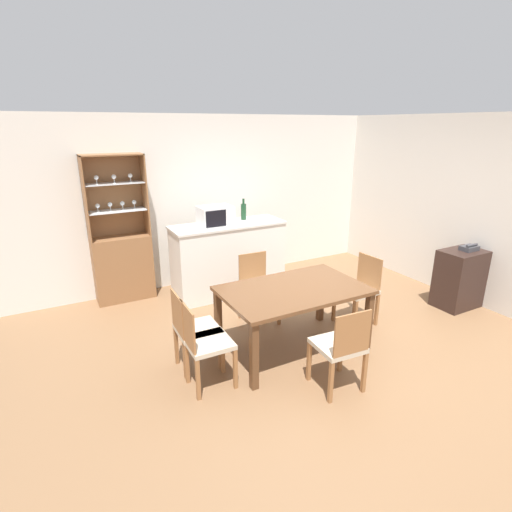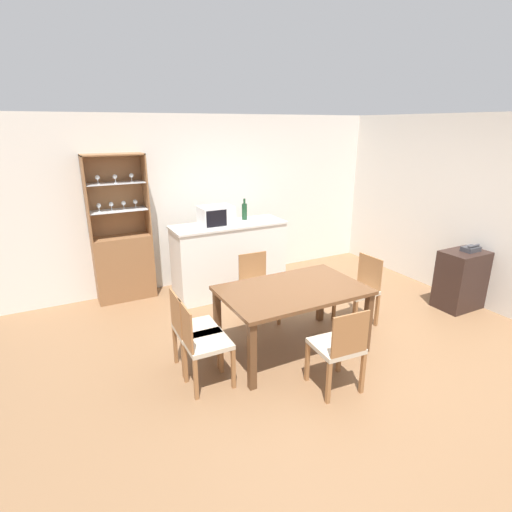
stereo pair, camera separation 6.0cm
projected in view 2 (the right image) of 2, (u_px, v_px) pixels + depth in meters
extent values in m
plane|color=brown|center=(325.00, 346.00, 4.54)|extent=(18.00, 18.00, 0.00)
cube|color=silver|center=(229.00, 199.00, 6.35)|extent=(6.80, 0.06, 2.55)
cube|color=silver|center=(467.00, 210.00, 5.53)|extent=(0.06, 4.60, 2.55)
cube|color=silver|center=(229.00, 260.00, 5.85)|extent=(1.61, 0.55, 1.02)
cube|color=beige|center=(229.00, 225.00, 5.69)|extent=(1.64, 0.58, 0.03)
cube|color=brown|center=(125.00, 268.00, 5.68)|extent=(0.79, 0.33, 0.92)
cube|color=brown|center=(115.00, 195.00, 5.49)|extent=(0.79, 0.02, 1.12)
cube|color=brown|center=(86.00, 199.00, 5.19)|extent=(0.02, 0.33, 1.12)
cube|color=brown|center=(146.00, 194.00, 5.53)|extent=(0.02, 0.33, 1.12)
cube|color=brown|center=(112.00, 154.00, 5.18)|extent=(0.79, 0.33, 0.02)
cube|color=white|center=(118.00, 210.00, 5.42)|extent=(0.75, 0.29, 0.01)
cube|color=white|center=(115.00, 183.00, 5.30)|extent=(0.75, 0.29, 0.01)
cylinder|color=white|center=(99.00, 212.00, 5.30)|extent=(0.04, 0.04, 0.01)
cylinder|color=white|center=(99.00, 209.00, 5.29)|extent=(0.01, 0.01, 0.06)
sphere|color=white|center=(99.00, 205.00, 5.28)|extent=(0.06, 0.06, 0.06)
cylinder|color=white|center=(98.00, 184.00, 5.19)|extent=(0.04, 0.04, 0.01)
cylinder|color=white|center=(98.00, 181.00, 5.18)|extent=(0.01, 0.01, 0.06)
sphere|color=white|center=(97.00, 177.00, 5.17)|extent=(0.06, 0.06, 0.06)
cylinder|color=white|center=(112.00, 210.00, 5.39)|extent=(0.04, 0.04, 0.01)
cylinder|color=white|center=(112.00, 208.00, 5.38)|extent=(0.01, 0.01, 0.06)
sphere|color=white|center=(111.00, 204.00, 5.37)|extent=(0.06, 0.06, 0.06)
cylinder|color=white|center=(116.00, 183.00, 5.27)|extent=(0.04, 0.04, 0.01)
cylinder|color=white|center=(115.00, 180.00, 5.26)|extent=(0.01, 0.01, 0.06)
sphere|color=white|center=(115.00, 176.00, 5.25)|extent=(0.06, 0.06, 0.06)
cylinder|color=white|center=(124.00, 209.00, 5.47)|extent=(0.04, 0.04, 0.01)
cylinder|color=white|center=(124.00, 207.00, 5.46)|extent=(0.01, 0.01, 0.06)
sphere|color=white|center=(123.00, 203.00, 5.44)|extent=(0.06, 0.06, 0.06)
cylinder|color=white|center=(132.00, 181.00, 5.39)|extent=(0.04, 0.04, 0.01)
cylinder|color=white|center=(132.00, 179.00, 5.38)|extent=(0.01, 0.01, 0.06)
sphere|color=white|center=(131.00, 175.00, 5.36)|extent=(0.06, 0.06, 0.06)
cylinder|color=white|center=(136.00, 208.00, 5.55)|extent=(0.04, 0.04, 0.01)
cylinder|color=white|center=(136.00, 205.00, 5.54)|extent=(0.01, 0.01, 0.06)
sphere|color=white|center=(135.00, 202.00, 5.53)|extent=(0.06, 0.06, 0.06)
cube|color=brown|center=(293.00, 290.00, 4.27)|extent=(1.53, 0.97, 0.04)
cube|color=brown|center=(252.00, 356.00, 3.71)|extent=(0.07, 0.07, 0.70)
cube|color=brown|center=(367.00, 323.00, 4.34)|extent=(0.07, 0.07, 0.70)
cube|color=brown|center=(217.00, 319.00, 4.43)|extent=(0.07, 0.07, 0.70)
cube|color=brown|center=(321.00, 295.00, 5.05)|extent=(0.07, 0.07, 0.70)
cube|color=#C1B299|center=(207.00, 342.00, 3.77)|extent=(0.42, 0.42, 0.05)
cube|color=#936038|center=(186.00, 326.00, 3.62)|extent=(0.02, 0.38, 0.40)
cube|color=#936038|center=(219.00, 350.00, 4.08)|extent=(0.04, 0.04, 0.42)
cube|color=#936038|center=(233.00, 369.00, 3.77)|extent=(0.04, 0.04, 0.42)
cube|color=#936038|center=(184.00, 359.00, 3.92)|extent=(0.04, 0.04, 0.42)
cube|color=#936038|center=(196.00, 379.00, 3.61)|extent=(0.04, 0.04, 0.42)
cube|color=#C1B299|center=(197.00, 329.00, 4.01)|extent=(0.42, 0.42, 0.05)
cube|color=#936038|center=(176.00, 313.00, 3.86)|extent=(0.03, 0.38, 0.40)
cube|color=#936038|center=(209.00, 337.00, 4.32)|extent=(0.04, 0.04, 0.42)
cube|color=#936038|center=(221.00, 354.00, 4.01)|extent=(0.04, 0.04, 0.42)
cube|color=#936038|center=(175.00, 345.00, 4.17)|extent=(0.04, 0.04, 0.42)
cube|color=#936038|center=(185.00, 363.00, 3.85)|extent=(0.04, 0.04, 0.42)
cube|color=#C1B299|center=(336.00, 346.00, 3.71)|extent=(0.44, 0.44, 0.05)
cube|color=#936038|center=(350.00, 334.00, 3.47)|extent=(0.38, 0.05, 0.40)
cube|color=#936038|center=(307.00, 361.00, 3.88)|extent=(0.04, 0.04, 0.42)
cube|color=#936038|center=(339.00, 353.00, 4.02)|extent=(0.04, 0.04, 0.42)
cube|color=#936038|center=(329.00, 383.00, 3.56)|extent=(0.04, 0.04, 0.42)
cube|color=#936038|center=(362.00, 373.00, 3.70)|extent=(0.04, 0.04, 0.42)
cube|color=#C1B299|center=(357.00, 291.00, 4.93)|extent=(0.43, 0.43, 0.05)
cube|color=#936038|center=(370.00, 271.00, 4.96)|extent=(0.04, 0.38, 0.40)
cube|color=#936038|center=(355.00, 317.00, 4.76)|extent=(0.04, 0.04, 0.42)
cube|color=#936038|center=(334.00, 306.00, 5.07)|extent=(0.04, 0.04, 0.42)
cube|color=#936038|center=(377.00, 310.00, 4.94)|extent=(0.04, 0.04, 0.42)
cube|color=#936038|center=(356.00, 300.00, 5.25)|extent=(0.04, 0.04, 0.42)
cube|color=#C1B299|center=(259.00, 289.00, 4.99)|extent=(0.43, 0.43, 0.05)
cube|color=#936038|center=(253.00, 268.00, 5.09)|extent=(0.38, 0.03, 0.40)
cube|color=#936038|center=(279.00, 309.00, 4.98)|extent=(0.04, 0.04, 0.42)
cube|color=#936038|center=(252.00, 315.00, 4.83)|extent=(0.04, 0.04, 0.42)
cube|color=#936038|center=(266.00, 298.00, 5.30)|extent=(0.04, 0.04, 0.42)
cube|color=#936038|center=(240.00, 303.00, 5.15)|extent=(0.04, 0.04, 0.42)
cube|color=silver|center=(216.00, 216.00, 5.57)|extent=(0.46, 0.34, 0.27)
cube|color=black|center=(217.00, 219.00, 5.40)|extent=(0.29, 0.01, 0.23)
cylinder|color=#193D23|center=(244.00, 212.00, 5.89)|extent=(0.08, 0.08, 0.24)
cylinder|color=#193D23|center=(244.00, 201.00, 5.85)|extent=(0.03, 0.03, 0.08)
cube|color=black|center=(461.00, 280.00, 5.40)|extent=(0.59, 0.42, 0.80)
cube|color=#32211C|center=(461.00, 277.00, 5.39)|extent=(0.55, 0.38, 0.02)
cube|color=#38383D|center=(471.00, 249.00, 5.28)|extent=(0.23, 0.15, 0.06)
cylinder|color=#38383D|center=(474.00, 246.00, 5.24)|extent=(0.21, 0.03, 0.03)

